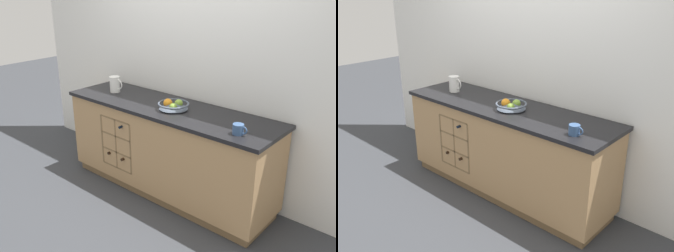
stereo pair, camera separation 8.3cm
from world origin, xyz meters
The scene contains 6 objects.
ground_plane centered at (0.00, 0.00, 0.00)m, with size 14.00×14.00×0.00m, color #383A3F.
back_wall centered at (0.00, 0.37, 1.27)m, with size 4.60×0.06×2.55m, color white.
kitchen_island centered at (0.00, 0.00, 0.46)m, with size 2.24×0.66×0.91m.
fruit_bowl centered at (0.09, -0.03, 0.95)m, with size 0.29×0.29×0.09m.
white_pitcher centered at (-0.74, 0.00, 1.00)m, with size 0.17×0.11×0.17m.
ceramic_mug centered at (0.86, -0.16, 0.95)m, with size 0.12×0.09×0.08m.
Camera 1 is at (2.19, -2.55, 2.05)m, focal length 40.00 mm.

